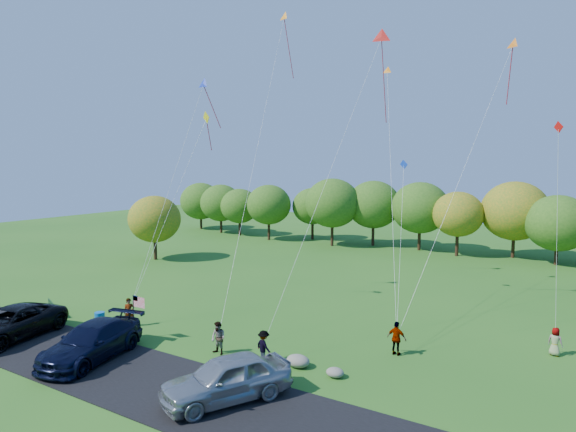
{
  "coord_description": "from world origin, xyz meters",
  "views": [
    {
      "loc": [
        19.51,
        -20.54,
        10.66
      ],
      "look_at": [
        2.65,
        6.0,
        7.27
      ],
      "focal_mm": 32.0,
      "sensor_mm": 36.0,
      "label": 1
    }
  ],
  "objects_px": {
    "park_bench": "(53,308)",
    "flyer_b": "(218,338)",
    "minivan_silver": "(226,378)",
    "flyer_e": "(555,342)",
    "flyer_c": "(264,346)",
    "trash_barrel": "(100,319)",
    "flyer_a": "(129,312)",
    "minivan_dark": "(10,323)",
    "flyer_d": "(397,338)",
    "minivan_navy": "(91,342)"
  },
  "relations": [
    {
      "from": "park_bench",
      "to": "flyer_b",
      "type": "bearing_deg",
      "value": 25.11
    },
    {
      "from": "minivan_silver",
      "to": "flyer_e",
      "type": "xyz_separation_m",
      "value": [
        11.79,
        13.9,
        -0.28
      ]
    },
    {
      "from": "flyer_c",
      "to": "trash_barrel",
      "type": "xyz_separation_m",
      "value": [
        -12.27,
        -0.92,
        -0.37
      ]
    },
    {
      "from": "flyer_a",
      "to": "flyer_b",
      "type": "relative_size",
      "value": 1.01
    },
    {
      "from": "minivan_silver",
      "to": "trash_barrel",
      "type": "distance_m",
      "value": 13.99
    },
    {
      "from": "minivan_dark",
      "to": "park_bench",
      "type": "height_order",
      "value": "minivan_dark"
    },
    {
      "from": "park_bench",
      "to": "minivan_silver",
      "type": "bearing_deg",
      "value": 11.56
    },
    {
      "from": "flyer_b",
      "to": "flyer_d",
      "type": "height_order",
      "value": "flyer_d"
    },
    {
      "from": "minivan_navy",
      "to": "park_bench",
      "type": "xyz_separation_m",
      "value": [
        -9.04,
        3.59,
        -0.46
      ]
    },
    {
      "from": "minivan_dark",
      "to": "trash_barrel",
      "type": "height_order",
      "value": "minivan_dark"
    },
    {
      "from": "flyer_d",
      "to": "flyer_e",
      "type": "xyz_separation_m",
      "value": [
        7.38,
        4.6,
        -0.15
      ]
    },
    {
      "from": "flyer_d",
      "to": "flyer_e",
      "type": "bearing_deg",
      "value": -144.88
    },
    {
      "from": "park_bench",
      "to": "minivan_dark",
      "type": "bearing_deg",
      "value": -39.78
    },
    {
      "from": "flyer_e",
      "to": "flyer_b",
      "type": "bearing_deg",
      "value": 46.92
    },
    {
      "from": "minivan_silver",
      "to": "flyer_c",
      "type": "xyz_separation_m",
      "value": [
        -1.21,
        4.6,
        -0.22
      ]
    },
    {
      "from": "minivan_navy",
      "to": "park_bench",
      "type": "bearing_deg",
      "value": 145.04
    },
    {
      "from": "park_bench",
      "to": "flyer_d",
      "type": "bearing_deg",
      "value": 36.81
    },
    {
      "from": "minivan_dark",
      "to": "minivan_silver",
      "type": "height_order",
      "value": "minivan_silver"
    },
    {
      "from": "minivan_dark",
      "to": "minivan_navy",
      "type": "relative_size",
      "value": 1.03
    },
    {
      "from": "flyer_d",
      "to": "park_bench",
      "type": "distance_m",
      "value": 23.34
    },
    {
      "from": "flyer_a",
      "to": "flyer_b",
      "type": "distance_m",
      "value": 7.99
    },
    {
      "from": "flyer_e",
      "to": "trash_barrel",
      "type": "relative_size",
      "value": 1.65
    },
    {
      "from": "flyer_e",
      "to": "trash_barrel",
      "type": "distance_m",
      "value": 27.26
    },
    {
      "from": "minivan_navy",
      "to": "flyer_d",
      "type": "relative_size",
      "value": 3.49
    },
    {
      "from": "flyer_b",
      "to": "flyer_d",
      "type": "xyz_separation_m",
      "value": [
        8.36,
        5.16,
        0.03
      ]
    },
    {
      "from": "minivan_silver",
      "to": "flyer_b",
      "type": "height_order",
      "value": "minivan_silver"
    },
    {
      "from": "minivan_dark",
      "to": "flyer_d",
      "type": "xyz_separation_m",
      "value": [
        20.37,
        10.04,
        -0.06
      ]
    },
    {
      "from": "minivan_silver",
      "to": "park_bench",
      "type": "height_order",
      "value": "minivan_silver"
    },
    {
      "from": "minivan_dark",
      "to": "trash_barrel",
      "type": "relative_size",
      "value": 7.07
    },
    {
      "from": "flyer_a",
      "to": "flyer_e",
      "type": "relative_size",
      "value": 1.18
    },
    {
      "from": "minivan_silver",
      "to": "park_bench",
      "type": "bearing_deg",
      "value": -163.82
    },
    {
      "from": "flyer_b",
      "to": "flyer_e",
      "type": "xyz_separation_m",
      "value": [
        15.74,
        9.76,
        -0.12
      ]
    },
    {
      "from": "minivan_navy",
      "to": "trash_barrel",
      "type": "distance_m",
      "value": 5.84
    },
    {
      "from": "minivan_navy",
      "to": "flyer_a",
      "type": "relative_size",
      "value": 3.55
    },
    {
      "from": "flyer_d",
      "to": "flyer_e",
      "type": "distance_m",
      "value": 8.69
    },
    {
      "from": "minivan_dark",
      "to": "minivan_navy",
      "type": "xyz_separation_m",
      "value": [
        6.83,
        0.58,
        0.02
      ]
    },
    {
      "from": "minivan_silver",
      "to": "flyer_c",
      "type": "distance_m",
      "value": 4.77
    },
    {
      "from": "flyer_a",
      "to": "minivan_navy",
      "type": "bearing_deg",
      "value": -107.18
    },
    {
      "from": "flyer_c",
      "to": "flyer_e",
      "type": "height_order",
      "value": "flyer_c"
    },
    {
      "from": "minivan_navy",
      "to": "minivan_dark",
      "type": "bearing_deg",
      "value": 171.54
    },
    {
      "from": "minivan_dark",
      "to": "park_bench",
      "type": "distance_m",
      "value": 4.74
    },
    {
      "from": "trash_barrel",
      "to": "park_bench",
      "type": "bearing_deg",
      "value": -176.86
    },
    {
      "from": "minivan_dark",
      "to": "flyer_a",
      "type": "bearing_deg",
      "value": 41.32
    },
    {
      "from": "minivan_dark",
      "to": "flyer_b",
      "type": "distance_m",
      "value": 12.96
    },
    {
      "from": "flyer_a",
      "to": "flyer_d",
      "type": "relative_size",
      "value": 0.98
    },
    {
      "from": "flyer_c",
      "to": "park_bench",
      "type": "bearing_deg",
      "value": 22.84
    },
    {
      "from": "minivan_silver",
      "to": "flyer_b",
      "type": "bearing_deg",
      "value": 160.51
    },
    {
      "from": "minivan_silver",
      "to": "park_bench",
      "type": "xyz_separation_m",
      "value": [
        -18.17,
        3.43,
        -0.51
      ]
    },
    {
      "from": "flyer_a",
      "to": "flyer_b",
      "type": "height_order",
      "value": "flyer_a"
    },
    {
      "from": "minivan_dark",
      "to": "minivan_silver",
      "type": "bearing_deg",
      "value": -9.63
    }
  ]
}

